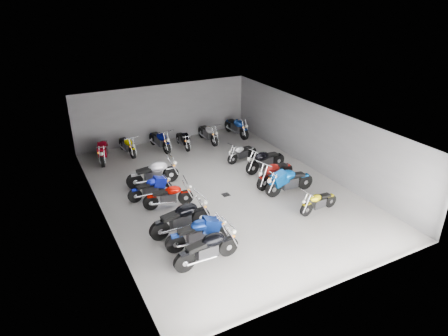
{
  "coord_description": "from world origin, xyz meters",
  "views": [
    {
      "loc": [
        -7.01,
        -13.78,
        8.26
      ],
      "look_at": [
        0.2,
        0.05,
        1.0
      ],
      "focal_mm": 32.0,
      "sensor_mm": 36.0,
      "label": 1
    }
  ],
  "objects_px": {
    "motorcycle_left_e": "(151,188)",
    "motorcycle_right_c": "(289,181)",
    "motorcycle_right_b": "(318,202)",
    "motorcycle_right_f": "(242,153)",
    "motorcycle_left_f": "(153,173)",
    "motorcycle_right_e": "(265,160)",
    "motorcycle_left_c": "(181,218)",
    "motorcycle_left_d": "(169,196)",
    "motorcycle_back_d": "(183,140)",
    "drain_grate": "(226,195)",
    "motorcycle_back_a": "(104,150)",
    "motorcycle_right_d": "(275,173)",
    "motorcycle_back_e": "(208,133)",
    "motorcycle_back_f": "(237,127)",
    "motorcycle_back_b": "(127,145)",
    "motorcycle_back_c": "(160,140)",
    "motorcycle_left_a": "(208,248)",
    "motorcycle_left_b": "(198,233)"
  },
  "relations": [
    {
      "from": "motorcycle_left_c",
      "to": "motorcycle_left_d",
      "type": "distance_m",
      "value": 1.93
    },
    {
      "from": "motorcycle_left_c",
      "to": "motorcycle_left_d",
      "type": "relative_size",
      "value": 1.17
    },
    {
      "from": "motorcycle_left_e",
      "to": "motorcycle_back_c",
      "type": "relative_size",
      "value": 0.86
    },
    {
      "from": "motorcycle_left_d",
      "to": "motorcycle_right_d",
      "type": "bearing_deg",
      "value": 95.98
    },
    {
      "from": "motorcycle_right_d",
      "to": "motorcycle_right_e",
      "type": "xyz_separation_m",
      "value": [
        0.4,
        1.42,
        -0.02
      ]
    },
    {
      "from": "motorcycle_left_c",
      "to": "motorcycle_right_c",
      "type": "height_order",
      "value": "motorcycle_left_c"
    },
    {
      "from": "motorcycle_left_e",
      "to": "motorcycle_back_d",
      "type": "xyz_separation_m",
      "value": [
        3.37,
        4.66,
        -0.01
      ]
    },
    {
      "from": "motorcycle_right_b",
      "to": "motorcycle_back_a",
      "type": "xyz_separation_m",
      "value": [
        -6.38,
        8.96,
        0.12
      ]
    },
    {
      "from": "motorcycle_left_a",
      "to": "motorcycle_left_c",
      "type": "xyz_separation_m",
      "value": [
        -0.08,
        2.04,
        0.02
      ]
    },
    {
      "from": "motorcycle_left_f",
      "to": "motorcycle_right_e",
      "type": "bearing_deg",
      "value": 80.19
    },
    {
      "from": "motorcycle_back_d",
      "to": "motorcycle_left_c",
      "type": "bearing_deg",
      "value": 69.12
    },
    {
      "from": "motorcycle_left_d",
      "to": "motorcycle_back_d",
      "type": "bearing_deg",
      "value": 162.58
    },
    {
      "from": "motorcycle_left_f",
      "to": "motorcycle_back_d",
      "type": "height_order",
      "value": "motorcycle_left_f"
    },
    {
      "from": "drain_grate",
      "to": "motorcycle_back_d",
      "type": "bearing_deg",
      "value": 85.58
    },
    {
      "from": "drain_grate",
      "to": "motorcycle_left_d",
      "type": "relative_size",
      "value": 0.16
    },
    {
      "from": "motorcycle_left_d",
      "to": "motorcycle_left_e",
      "type": "height_order",
      "value": "motorcycle_left_d"
    },
    {
      "from": "motorcycle_right_b",
      "to": "motorcycle_left_e",
      "type": "bearing_deg",
      "value": 48.58
    },
    {
      "from": "motorcycle_back_a",
      "to": "motorcycle_right_c",
      "type": "bearing_deg",
      "value": 147.83
    },
    {
      "from": "motorcycle_left_c",
      "to": "motorcycle_left_e",
      "type": "distance_m",
      "value": 2.96
    },
    {
      "from": "motorcycle_left_a",
      "to": "motorcycle_right_e",
      "type": "bearing_deg",
      "value": 129.65
    },
    {
      "from": "motorcycle_left_e",
      "to": "motorcycle_back_a",
      "type": "relative_size",
      "value": 0.85
    },
    {
      "from": "motorcycle_left_e",
      "to": "motorcycle_back_c",
      "type": "height_order",
      "value": "motorcycle_back_c"
    },
    {
      "from": "motorcycle_left_e",
      "to": "motorcycle_back_d",
      "type": "relative_size",
      "value": 1.01
    },
    {
      "from": "motorcycle_left_d",
      "to": "motorcycle_back_c",
      "type": "distance_m",
      "value": 6.26
    },
    {
      "from": "drain_grate",
      "to": "motorcycle_back_a",
      "type": "distance_m",
      "value": 7.18
    },
    {
      "from": "drain_grate",
      "to": "motorcycle_right_f",
      "type": "bearing_deg",
      "value": 49.5
    },
    {
      "from": "motorcycle_back_b",
      "to": "motorcycle_right_c",
      "type": "bearing_deg",
      "value": 117.27
    },
    {
      "from": "motorcycle_back_b",
      "to": "motorcycle_back_e",
      "type": "xyz_separation_m",
      "value": [
        4.54,
        -0.37,
        0.03
      ]
    },
    {
      "from": "motorcycle_left_e",
      "to": "motorcycle_right_c",
      "type": "height_order",
      "value": "motorcycle_right_c"
    },
    {
      "from": "motorcycle_right_d",
      "to": "motorcycle_back_e",
      "type": "relative_size",
      "value": 1.03
    },
    {
      "from": "motorcycle_right_c",
      "to": "motorcycle_right_f",
      "type": "distance_m",
      "value": 3.89
    },
    {
      "from": "motorcycle_right_f",
      "to": "motorcycle_back_b",
      "type": "distance_m",
      "value": 6.06
    },
    {
      "from": "motorcycle_right_b",
      "to": "motorcycle_back_d",
      "type": "bearing_deg",
      "value": 9.05
    },
    {
      "from": "drain_grate",
      "to": "motorcycle_back_e",
      "type": "relative_size",
      "value": 0.14
    },
    {
      "from": "motorcycle_right_f",
      "to": "motorcycle_back_a",
      "type": "distance_m",
      "value": 7.0
    },
    {
      "from": "motorcycle_left_c",
      "to": "motorcycle_left_e",
      "type": "bearing_deg",
      "value": 177.85
    },
    {
      "from": "motorcycle_back_e",
      "to": "motorcycle_back_f",
      "type": "xyz_separation_m",
      "value": [
        1.93,
        0.16,
        0.03
      ]
    },
    {
      "from": "motorcycle_right_c",
      "to": "motorcycle_back_d",
      "type": "height_order",
      "value": "motorcycle_right_c"
    },
    {
      "from": "motorcycle_back_d",
      "to": "motorcycle_back_e",
      "type": "bearing_deg",
      "value": -174.36
    },
    {
      "from": "motorcycle_back_d",
      "to": "motorcycle_right_f",
      "type": "bearing_deg",
      "value": 123.98
    },
    {
      "from": "motorcycle_left_d",
      "to": "motorcycle_back_a",
      "type": "bearing_deg",
      "value": -157.62
    },
    {
      "from": "motorcycle_left_c",
      "to": "motorcycle_back_a",
      "type": "bearing_deg",
      "value": -177.92
    },
    {
      "from": "motorcycle_back_d",
      "to": "motorcycle_back_e",
      "type": "xyz_separation_m",
      "value": [
        1.58,
        0.11,
        0.07
      ]
    },
    {
      "from": "motorcycle_back_c",
      "to": "motorcycle_left_c",
      "type": "bearing_deg",
      "value": 67.78
    },
    {
      "from": "motorcycle_left_d",
      "to": "motorcycle_back_e",
      "type": "xyz_separation_m",
      "value": [
        4.52,
        5.81,
        0.04
      ]
    },
    {
      "from": "motorcycle_left_b",
      "to": "motorcycle_back_a",
      "type": "height_order",
      "value": "motorcycle_back_a"
    },
    {
      "from": "drain_grate",
      "to": "motorcycle_back_b",
      "type": "bearing_deg",
      "value": 111.47
    },
    {
      "from": "motorcycle_right_f",
      "to": "motorcycle_back_c",
      "type": "bearing_deg",
      "value": 30.82
    },
    {
      "from": "motorcycle_back_c",
      "to": "drain_grate",
      "type": "bearing_deg",
      "value": 88.69
    },
    {
      "from": "motorcycle_back_c",
      "to": "motorcycle_right_b",
      "type": "bearing_deg",
      "value": 101.93
    }
  ]
}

